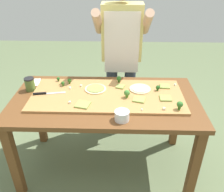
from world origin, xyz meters
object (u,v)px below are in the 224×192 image
object	(u,v)px
cheese_crumble_d	(70,102)
cook_center	(122,50)
broccoli_floret_center_right	(69,81)
broccoli_floret_front_mid	(58,79)
pizza_slice_far_left	(165,86)
broccoli_floret_center_left	(127,93)
cheese_crumble_f	(142,110)
broccoli_floret_back_mid	(63,83)
cheese_crumble_a	(70,88)
broccoli_floret_front_right	(119,79)
cheese_crumble_e	(175,85)
pizza_slice_near_left	(120,87)
cheese_crumble_c	(81,86)
broccoli_floret_back_right	(158,88)
cheese_crumble_b	(164,109)
sauce_jar	(30,84)
pizza_slice_near_right	(165,98)
pizza_slice_far_right	(83,104)
flour_cup	(122,116)
pizza_whole_cheese_artichoke	(140,89)
prep_table	(105,109)
pizza_slice_center	(139,99)
pizza_whole_pesto_green	(96,89)
broccoli_floret_front_left	(180,105)
recipe_note	(34,82)

from	to	relation	value
cheese_crumble_d	cook_center	world-z (taller)	cook_center
broccoli_floret_center_right	broccoli_floret_front_mid	bearing A→B (deg)	157.65
pizza_slice_far_left	broccoli_floret_center_left	bearing A→B (deg)	-150.55
cheese_crumble_f	broccoli_floret_back_mid	bearing A→B (deg)	151.56
cheese_crumble_a	cheese_crumble_d	distance (m)	0.24
broccoli_floret_back_mid	broccoli_floret_front_right	world-z (taller)	broccoli_floret_front_right
broccoli_floret_center_left	cheese_crumble_a	distance (m)	0.52
broccoli_floret_back_mid	cheese_crumble_e	world-z (taller)	broccoli_floret_back_mid
pizza_slice_near_left	cheese_crumble_c	bearing A→B (deg)	179.91
broccoli_floret_back_right	cheese_crumble_a	xyz separation A→B (m)	(-0.78, 0.01, -0.02)
cheese_crumble_b	sauce_jar	size ratio (longest dim) A/B	0.15
broccoli_floret_back_right	pizza_slice_near_right	bearing A→B (deg)	-71.79
pizza_slice_far_right	cheese_crumble_d	world-z (taller)	cheese_crumble_d
broccoli_floret_back_right	cook_center	world-z (taller)	cook_center
flour_cup	cheese_crumble_d	bearing A→B (deg)	155.83
pizza_slice_near_left	cook_center	bearing A→B (deg)	88.94
pizza_whole_cheese_artichoke	broccoli_floret_back_right	size ratio (longest dim) A/B	3.83
pizza_slice_far_right	broccoli_floret_back_right	distance (m)	0.68
pizza_slice_near_left	broccoli_floret_back_right	bearing A→B (deg)	-8.84
prep_table	sauce_jar	bearing A→B (deg)	169.62
sauce_jar	cook_center	size ratio (longest dim) A/B	0.07
pizza_slice_center	pizza_whole_pesto_green	bearing A→B (deg)	155.93
pizza_whole_pesto_green	cheese_crumble_a	world-z (taller)	same
pizza_slice_near_left	flour_cup	bearing A→B (deg)	-88.66
broccoli_floret_back_right	cheese_crumble_a	size ratio (longest dim) A/B	3.02
pizza_slice_near_right	broccoli_floret_center_right	distance (m)	0.88
pizza_whole_cheese_artichoke	cheese_crumble_d	size ratio (longest dim) A/B	11.57
broccoli_floret_front_left	cheese_crumble_b	world-z (taller)	broccoli_floret_front_left
cook_center	pizza_slice_center	bearing A→B (deg)	-77.76
pizza_slice_center	pizza_slice_far_right	bearing A→B (deg)	-168.56
pizza_slice_near_left	pizza_slice_center	size ratio (longest dim) A/B	0.76
broccoli_floret_back_right	sauce_jar	distance (m)	1.13
cheese_crumble_e	recipe_note	xyz separation A→B (m)	(-1.33, 0.06, -0.03)
broccoli_floret_center_right	cheese_crumble_e	xyz separation A→B (m)	(0.97, -0.01, -0.02)
broccoli_floret_front_left	broccoli_floret_back_right	distance (m)	0.32
cheese_crumble_b	flour_cup	bearing A→B (deg)	-160.27
broccoli_floret_back_right	broccoli_floret_front_mid	size ratio (longest dim) A/B	1.21
flour_cup	cook_center	distance (m)	0.94
pizza_slice_far_left	cheese_crumble_b	world-z (taller)	cheese_crumble_b
pizza_slice_near_right	broccoli_floret_front_right	xyz separation A→B (m)	(-0.39, 0.29, 0.03)
pizza_slice_near_right	broccoli_floret_center_left	bearing A→B (deg)	177.62
cheese_crumble_a	cheese_crumble_d	xyz separation A→B (m)	(0.04, -0.24, 0.00)
prep_table	flour_cup	xyz separation A→B (m)	(0.14, -0.30, 0.14)
broccoli_floret_front_left	cheese_crumble_c	bearing A→B (deg)	156.94
broccoli_floret_front_left	recipe_note	size ratio (longest dim) A/B	0.47
pizza_slice_near_right	cheese_crumble_c	size ratio (longest dim) A/B	5.73
pizza_slice_near_left	broccoli_floret_back_mid	bearing A→B (deg)	179.53
pizza_slice_far_right	cheese_crumble_d	bearing A→B (deg)	166.21
broccoli_floret_front_right	cheese_crumble_a	world-z (taller)	broccoli_floret_front_right
broccoli_floret_back_right	broccoli_floret_front_right	size ratio (longest dim) A/B	0.82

